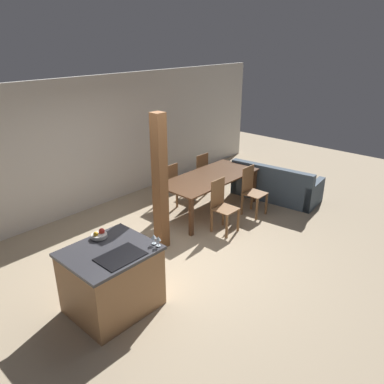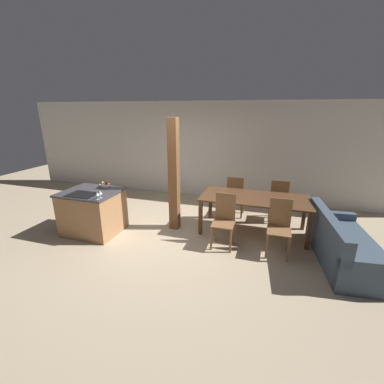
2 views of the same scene
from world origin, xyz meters
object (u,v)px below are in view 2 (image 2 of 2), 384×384
at_px(timber_post, 174,176).
at_px(dining_chair_far_left, 235,196).
at_px(dining_table, 255,201).
at_px(couch, 343,246).
at_px(wine_glass_middle, 100,193).
at_px(dining_chair_far_right, 278,200).
at_px(wine_glass_near, 97,194).
at_px(kitchen_island, 93,212).
at_px(dining_chair_near_left, 224,219).
at_px(fruit_bowl, 105,185).
at_px(dining_chair_near_right, 279,226).

bearing_deg(timber_post, dining_chair_far_left, 41.69).
relative_size(dining_table, couch, 1.11).
distance_m(wine_glass_middle, dining_chair_far_right, 3.82).
bearing_deg(wine_glass_near, couch, 9.70).
xyz_separation_m(kitchen_island, dining_chair_near_left, (2.70, 0.27, 0.07)).
relative_size(wine_glass_middle, dining_chair_near_left, 0.14).
xyz_separation_m(fruit_bowl, dining_chair_far_left, (2.60, 1.37, -0.43)).
bearing_deg(dining_chair_near_right, couch, 2.72).
distance_m(fruit_bowl, dining_chair_near_right, 3.61).
height_order(kitchen_island, timber_post, timber_post).
xyz_separation_m(fruit_bowl, dining_chair_near_left, (2.60, -0.07, -0.43)).
bearing_deg(fruit_bowl, couch, -0.27).
xyz_separation_m(wine_glass_middle, dining_chair_far_left, (2.22, 2.03, -0.49)).
relative_size(wine_glass_near, timber_post, 0.06).
xyz_separation_m(wine_glass_near, dining_table, (2.71, 1.40, -0.32)).
relative_size(kitchen_island, dining_table, 0.51).
distance_m(dining_chair_near_left, dining_chair_far_right, 1.74).
bearing_deg(dining_chair_far_right, kitchen_island, 24.93).
height_order(wine_glass_near, dining_table, wine_glass_near).
bearing_deg(dining_chair_near_left, dining_chair_far_right, 55.71).
distance_m(dining_chair_near_left, couch, 2.05).
height_order(kitchen_island, wine_glass_near, wine_glass_near).
bearing_deg(couch, dining_table, 60.46).
xyz_separation_m(kitchen_island, fruit_bowl, (0.10, 0.35, 0.49)).
xyz_separation_m(dining_chair_near_right, couch, (1.06, 0.05, -0.25)).
bearing_deg(dining_chair_far_left, wine_glass_near, 43.61).
bearing_deg(wine_glass_middle, kitchen_island, 146.47).
bearing_deg(dining_chair_near_left, dining_table, 55.71).
distance_m(dining_chair_far_left, couch, 2.48).
bearing_deg(couch, dining_chair_near_left, 85.26).
relative_size(fruit_bowl, dining_chair_far_left, 0.21).
bearing_deg(fruit_bowl, dining_chair_far_left, 27.72).
height_order(dining_chair_near_left, dining_chair_near_right, same).
height_order(dining_chair_near_right, dining_chair_far_left, same).
relative_size(fruit_bowl, timber_post, 0.09).
bearing_deg(dining_table, fruit_bowl, -168.17).
bearing_deg(dining_table, wine_glass_middle, -154.19).
bearing_deg(dining_chair_far_right, couch, 127.26).
height_order(dining_table, dining_chair_far_left, dining_chair_far_left).
bearing_deg(timber_post, dining_chair_near_right, -11.02).
bearing_deg(dining_chair_far_right, timber_post, 25.66).
distance_m(wine_glass_middle, dining_chair_near_right, 3.29).
xyz_separation_m(dining_table, dining_chair_near_right, (0.49, -0.72, -0.17)).
height_order(fruit_bowl, dining_chair_far_left, fruit_bowl).
height_order(fruit_bowl, wine_glass_middle, wine_glass_middle).
bearing_deg(timber_post, wine_glass_near, -134.45).
relative_size(dining_chair_far_left, timber_post, 0.43).
relative_size(fruit_bowl, couch, 0.11).
bearing_deg(wine_glass_near, dining_chair_far_right, 33.46).
bearing_deg(wine_glass_middle, couch, 8.58).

